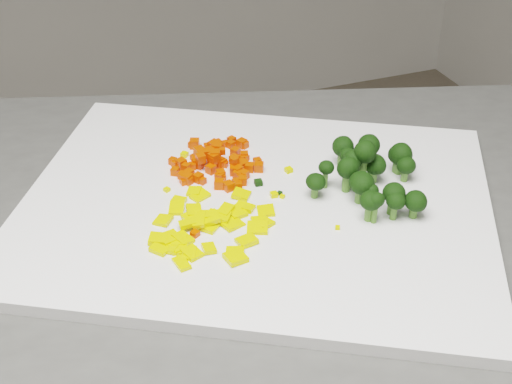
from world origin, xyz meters
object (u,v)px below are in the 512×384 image
object	(u,v)px
carrot_pile	(216,155)
pepper_pile	(210,220)
cutting_board	(256,205)
broccoli_pile	(369,166)

from	to	relation	value
carrot_pile	pepper_pile	size ratio (longest dim) A/B	0.86
pepper_pile	carrot_pile	bearing A→B (deg)	68.37
cutting_board	pepper_pile	xyz separation A→B (m)	(-0.06, -0.03, 0.01)
carrot_pile	pepper_pile	distance (m)	0.11
cutting_board	pepper_pile	size ratio (longest dim) A/B	3.88
cutting_board	broccoli_pile	xyz separation A→B (m)	(0.12, -0.02, 0.04)
cutting_board	carrot_pile	distance (m)	0.08
carrot_pile	cutting_board	bearing A→B (deg)	-77.49
cutting_board	broccoli_pile	world-z (taller)	broccoli_pile
carrot_pile	broccoli_pile	xyz separation A→B (m)	(0.13, -0.10, 0.01)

